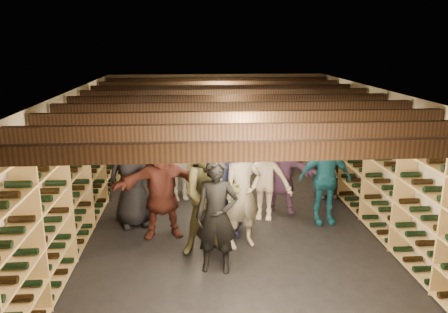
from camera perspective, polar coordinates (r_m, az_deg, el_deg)
ground at (r=8.07m, az=0.77°, el=-8.75°), size 8.00×8.00×0.00m
walls at (r=7.67m, az=0.80°, el=-0.52°), size 5.52×8.02×2.40m
ceiling at (r=7.44m, az=0.83°, el=8.43°), size 5.50×8.00×0.01m
ceiling_joists at (r=7.45m, az=0.83°, el=7.36°), size 5.40×7.12×0.18m
wine_rack_left at (r=7.91m, az=-18.10°, el=-1.72°), size 0.32×7.50×2.15m
wine_rack_right at (r=8.32m, az=18.72°, el=-0.97°), size 0.32×7.50×2.15m
wine_rack_back at (r=11.42m, az=-0.87°, el=4.00°), size 4.70×0.30×2.15m
crate_stack_left at (r=9.52m, az=-3.11°, el=-2.29°), size 0.55×0.40×0.85m
crate_stack_right at (r=9.93m, az=-1.39°, el=-2.57°), size 0.51×0.34×0.51m
crate_loose at (r=10.88m, az=7.08°, el=-2.04°), size 0.56×0.42×0.17m
person_0 at (r=7.89m, az=-11.84°, el=-2.74°), size 0.99×0.77×1.78m
person_1 at (r=6.22m, az=-0.97°, el=-7.81°), size 0.67×0.50×1.68m
person_2 at (r=6.69m, az=-1.68°, el=-5.12°), size 1.00×0.82×1.90m
person_3 at (r=8.02m, az=5.34°, el=-2.92°), size 1.14×0.82×1.58m
person_4 at (r=8.07m, az=13.02°, el=-2.91°), size 0.97×0.42×1.64m
person_5 at (r=7.38m, az=-8.15°, el=-3.83°), size 1.68×0.66×1.77m
person_6 at (r=7.35m, az=-0.13°, el=-3.33°), size 0.99×0.71×1.87m
person_7 at (r=6.95m, az=2.43°, el=-4.96°), size 0.75×0.62×1.76m
person_9 at (r=8.99m, az=-5.81°, el=-0.60°), size 1.19×0.83×1.69m
person_10 at (r=8.29m, az=1.48°, el=-1.75°), size 1.04×0.51×1.72m
person_11 at (r=8.46m, az=7.54°, el=-2.10°), size 1.52×0.84×1.57m
person_12 at (r=9.44m, az=13.40°, el=-0.58°), size 0.84×0.62×1.57m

